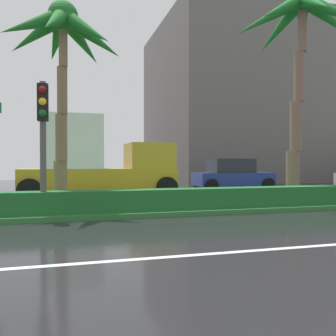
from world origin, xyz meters
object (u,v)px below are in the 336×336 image
palm_tree_centre (301,31)px  car_in_traffic_third (232,175)px  palm_tree_centre_left (63,41)px  traffic_signal_median_right (43,123)px  box_truck_lead (97,162)px

palm_tree_centre → car_in_traffic_third: bearing=84.6°
palm_tree_centre → car_in_traffic_third: (0.65, 6.89, -5.49)m
palm_tree_centre → palm_tree_centre_left: bearing=179.6°
traffic_signal_median_right → box_truck_lead: (1.91, 5.75, -1.01)m
palm_tree_centre_left → traffic_signal_median_right: 3.04m
palm_tree_centre → box_truck_lead: size_ratio=1.21×
traffic_signal_median_right → car_in_traffic_third: (9.48, 8.27, -1.73)m
palm_tree_centre → traffic_signal_median_right: palm_tree_centre is taller
box_truck_lead → car_in_traffic_third: 8.02m
traffic_signal_median_right → box_truck_lead: 6.15m
palm_tree_centre → car_in_traffic_third: palm_tree_centre is taller
traffic_signal_median_right → car_in_traffic_third: 12.70m
palm_tree_centre_left → palm_tree_centre: (8.31, -0.06, 1.12)m
palm_tree_centre_left → box_truck_lead: 5.82m
palm_tree_centre_left → traffic_signal_median_right: size_ratio=1.78×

